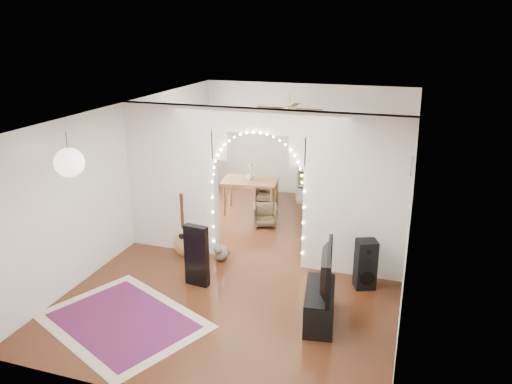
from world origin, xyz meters
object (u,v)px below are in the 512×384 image
(bookcase, at_px, (329,171))
(dining_chair_left, at_px, (267,192))
(acoustic_guitar, at_px, (183,234))
(media_console, at_px, (319,305))
(dining_table, at_px, (250,183))
(dining_chair_right, at_px, (265,215))
(floor_speaker, at_px, (366,264))

(bookcase, bearing_deg, dining_chair_left, -179.82)
(acoustic_guitar, height_order, dining_chair_left, acoustic_guitar)
(media_console, xyz_separation_m, dining_table, (-2.31, 3.79, 0.43))
(media_console, height_order, dining_chair_right, media_console)
(dining_table, xyz_separation_m, dining_chair_right, (0.54, -0.63, -0.46))
(bookcase, relative_size, dining_table, 1.16)
(media_console, xyz_separation_m, bookcase, (-0.79, 5.00, 0.50))
(acoustic_guitar, bearing_deg, dining_table, 83.94)
(acoustic_guitar, relative_size, floor_speaker, 1.26)
(bookcase, relative_size, dining_chair_right, 3.12)
(bookcase, relative_size, dining_chair_left, 3.23)
(floor_speaker, relative_size, media_console, 0.81)
(acoustic_guitar, xyz_separation_m, dining_chair_right, (0.95, 1.89, -0.23))
(bookcase, distance_m, dining_chair_left, 1.54)
(bookcase, bearing_deg, floor_speaker, -85.73)
(dining_chair_left, bearing_deg, bookcase, 13.01)
(acoustic_guitar, height_order, floor_speaker, acoustic_guitar)
(floor_speaker, distance_m, dining_table, 3.86)
(bookcase, bearing_deg, acoustic_guitar, -131.88)
(dining_table, xyz_separation_m, dining_chair_left, (0.13, 0.84, -0.47))
(floor_speaker, relative_size, bookcase, 0.54)
(media_console, bearing_deg, acoustic_guitar, 146.32)
(bookcase, bearing_deg, dining_table, -156.00)
(floor_speaker, xyz_separation_m, bookcase, (-1.29, 3.83, 0.35))
(dining_table, height_order, dining_chair_left, dining_table)
(media_console, relative_size, bookcase, 0.66)
(dining_chair_right, bearing_deg, dining_chair_left, 86.58)
(dining_chair_right, bearing_deg, acoustic_guitar, -135.68)
(bookcase, bearing_deg, media_console, -95.37)
(bookcase, distance_m, dining_table, 1.95)
(media_console, relative_size, dining_table, 0.77)
(floor_speaker, xyz_separation_m, dining_chair_right, (-2.28, 1.99, -0.18))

